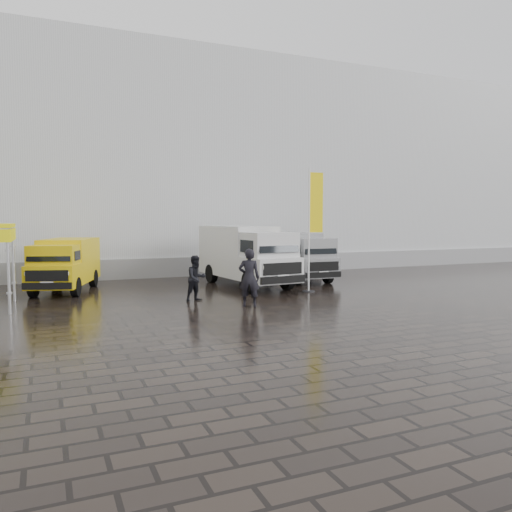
# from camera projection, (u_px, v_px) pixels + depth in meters

# --- Properties ---
(ground) EXTENTS (120.00, 120.00, 0.00)m
(ground) POSITION_uv_depth(u_px,v_px,m) (309.00, 294.00, 19.63)
(ground) COLOR black
(ground) RESTS_ON ground
(exhibition_hall) EXTENTS (44.00, 16.00, 12.00)m
(exhibition_hall) POSITION_uv_depth(u_px,v_px,m) (222.00, 175.00, 34.65)
(exhibition_hall) COLOR silver
(exhibition_hall) RESTS_ON ground
(hall_plinth) EXTENTS (44.00, 0.15, 1.00)m
(hall_plinth) POSITION_uv_depth(u_px,v_px,m) (271.00, 264.00, 27.67)
(hall_plinth) COLOR gray
(hall_plinth) RESTS_ON ground
(van_yellow) EXTENTS (3.12, 4.96, 2.14)m
(van_yellow) POSITION_uv_depth(u_px,v_px,m) (65.00, 265.00, 20.38)
(van_yellow) COLOR #DEBC0B
(van_yellow) RESTS_ON ground
(van_white) EXTENTS (2.61, 6.28, 2.65)m
(van_white) POSITION_uv_depth(u_px,v_px,m) (246.00, 256.00, 22.08)
(van_white) COLOR silver
(van_white) RESTS_ON ground
(van_silver) EXTENTS (1.90, 5.35, 2.30)m
(van_silver) POSITION_uv_depth(u_px,v_px,m) (296.00, 256.00, 24.24)
(van_silver) COLOR #9C9EA1
(van_silver) RESTS_ON ground
(flagpole) EXTENTS (0.88, 0.50, 5.04)m
(flagpole) POSITION_uv_depth(u_px,v_px,m) (313.00, 223.00, 20.22)
(flagpole) COLOR black
(flagpole) RESTS_ON ground
(wheelie_bin) EXTENTS (0.77, 0.77, 1.09)m
(wheelie_bin) POSITION_uv_depth(u_px,v_px,m) (315.00, 262.00, 28.35)
(wheelie_bin) COLOR black
(wheelie_bin) RESTS_ON ground
(person_front) EXTENTS (0.85, 0.73, 1.97)m
(person_front) POSITION_uv_depth(u_px,v_px,m) (249.00, 278.00, 16.82)
(person_front) COLOR black
(person_front) RESTS_ON ground
(person_tent) EXTENTS (0.96, 0.85, 1.65)m
(person_tent) POSITION_uv_depth(u_px,v_px,m) (196.00, 278.00, 17.99)
(person_tent) COLOR black
(person_tent) RESTS_ON ground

